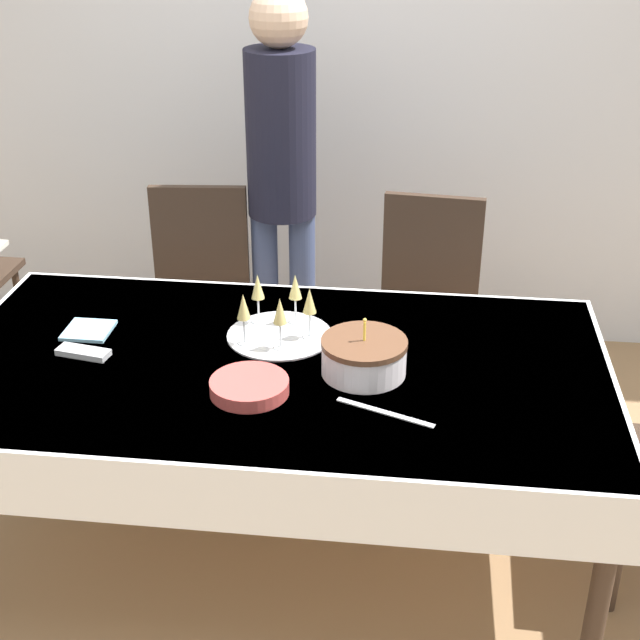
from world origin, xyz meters
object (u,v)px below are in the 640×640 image
(plate_stack_main, at_px, (249,387))
(person_standing, at_px, (282,164))
(birthday_cake, at_px, (364,357))
(champagne_tray, at_px, (278,316))
(dining_chair_far_left, at_px, (199,294))
(dining_chair_far_right, at_px, (426,306))

(plate_stack_main, xyz_separation_m, person_standing, (-0.10, 1.24, 0.29))
(birthday_cake, height_order, champagne_tray, birthday_cake)
(dining_chair_far_left, distance_m, birthday_cake, 1.22)
(champagne_tray, bearing_deg, dining_chair_far_right, 55.87)
(person_standing, bearing_deg, dining_chair_far_left, -153.36)
(dining_chair_far_right, height_order, birthday_cake, dining_chair_far_right)
(birthday_cake, relative_size, plate_stack_main, 1.12)
(birthday_cake, bearing_deg, dining_chair_far_left, 129.14)
(dining_chair_far_left, bearing_deg, plate_stack_main, -68.35)
(dining_chair_far_right, bearing_deg, person_standing, 164.79)
(champagne_tray, height_order, person_standing, person_standing)
(champagne_tray, xyz_separation_m, plate_stack_main, (-0.03, -0.36, -0.05))
(birthday_cake, xyz_separation_m, champagne_tray, (-0.29, 0.21, 0.02))
(birthday_cake, height_order, plate_stack_main, birthday_cake)
(champagne_tray, bearing_deg, dining_chair_far_left, 122.50)
(plate_stack_main, distance_m, person_standing, 1.28)
(dining_chair_far_right, bearing_deg, champagne_tray, -124.13)
(dining_chair_far_left, height_order, champagne_tray, dining_chair_far_left)
(champagne_tray, height_order, plate_stack_main, champagne_tray)
(plate_stack_main, bearing_deg, birthday_cake, 25.66)
(dining_chair_far_left, bearing_deg, birthday_cake, -50.86)
(dining_chair_far_left, distance_m, champagne_tray, 0.89)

